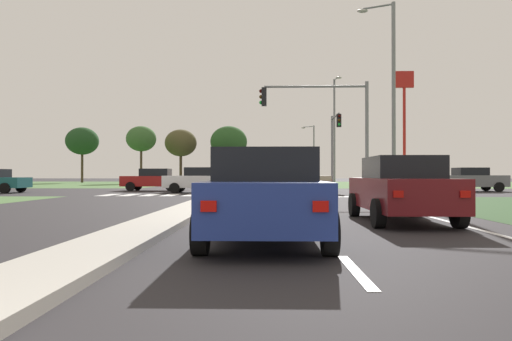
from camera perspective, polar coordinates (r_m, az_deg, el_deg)
name	(u,v)px	position (r m, az deg, el deg)	size (l,w,h in m)	color
ground_plane	(231,192)	(31.14, -3.06, -2.59)	(200.00, 200.00, 0.00)	#282628
grass_verge_far_left	(36,184)	(62.18, -25.26, -1.48)	(35.00, 35.00, 0.01)	#476B38
grass_verge_far_right	(464,184)	(60.13, 24.02, -1.52)	(35.00, 35.00, 0.01)	#476B38
median_island_near	(173,216)	(12.32, -10.09, -5.52)	(1.20, 22.00, 0.14)	#ADA89E
median_island_far	(248,183)	(56.09, -1.04, -1.57)	(1.20, 36.00, 0.14)	gray
lane_dash_near	(355,271)	(5.83, 12.01, -11.88)	(0.14, 2.00, 0.01)	silver
lane_dash_second	(310,221)	(11.72, 6.61, -6.11)	(0.14, 2.00, 0.01)	silver
lane_dash_third	(296,205)	(17.68, 4.86, -4.20)	(0.14, 2.00, 0.01)	silver
lane_dash_fourth	(289,197)	(23.67, 4.00, -3.25)	(0.14, 2.00, 0.01)	silver
lane_dash_fifth	(284,192)	(29.66, 3.49, -2.69)	(0.14, 2.00, 0.01)	silver
edge_line_right	(427,216)	(13.79, 20.12, -5.23)	(0.14, 24.00, 0.01)	silver
stop_bar_near	(294,197)	(24.09, 4.67, -3.20)	(6.40, 0.50, 0.01)	silver
crosswalk_bar_near	(109,195)	(27.33, -17.46, -2.86)	(0.70, 2.80, 0.01)	silver
crosswalk_bar_second	(130,195)	(26.98, -15.15, -2.90)	(0.70, 2.80, 0.01)	silver
crosswalk_bar_third	(150,195)	(26.67, -12.78, -2.93)	(0.70, 2.80, 0.01)	silver
crosswalk_bar_fourth	(171,195)	(26.41, -10.36, -2.96)	(0.70, 2.80, 0.01)	silver
crosswalk_bar_fifth	(191,195)	(26.20, -7.89, -2.98)	(0.70, 2.80, 0.01)	silver
crosswalk_bar_sixth	(212,195)	(26.04, -5.39, -3.00)	(0.70, 2.80, 0.01)	silver
car_grey_near	(472,179)	(34.95, 24.80, -0.98)	(4.21, 2.07, 1.61)	slate
car_white_second	(200,180)	(29.67, -6.79, -1.13)	(4.48, 2.07, 1.59)	silver
car_beige_third	(298,180)	(31.44, 5.10, -1.10)	(4.38, 2.02, 1.58)	#BCAD8E
car_blue_fifth	(265,195)	(8.08, 1.15, -2.99)	(2.06, 4.52, 1.57)	navy
car_red_sixth	(154,179)	(33.68, -12.31, -1.07)	(4.36, 1.97, 1.55)	#A31919
car_maroon_seventh	(400,189)	(11.93, 17.18, -2.13)	(1.94, 4.42, 1.58)	maroon
car_navy_eighth	(229,177)	(57.07, -3.28, -0.83)	(2.00, 4.22, 1.55)	#161E47
traffic_signal_far_right	(335,138)	(36.73, 9.54, 3.92)	(0.32, 3.97, 5.83)	gray
traffic_signal_near_right	(328,117)	(24.81, 8.72, 6.52)	(5.70, 0.32, 5.99)	gray
street_lamp_second	(391,90)	(25.50, 16.10, 9.45)	(1.83, 0.93, 10.05)	gray
street_lamp_third	(335,127)	(46.33, 9.56, 5.24)	(0.56, 1.96, 10.45)	gray
street_lamp_fourth	(313,150)	(66.68, 6.92, 2.45)	(1.79, 1.37, 8.04)	gray
pedestrian_at_median	(240,173)	(42.90, -2.00, -0.32)	(0.34, 0.34, 1.84)	#232833
fastfood_pole_sign	(404,102)	(48.12, 17.59, 7.94)	(1.80, 0.40, 11.17)	red
treeline_near	(82,141)	(69.41, -20.40, 3.37)	(4.47, 4.47, 7.68)	#423323
treeline_second	(141,139)	(62.66, -13.81, 3.75)	(3.87, 3.87, 7.42)	#423323
treeline_third	(181,143)	(65.12, -9.15, 3.31)	(4.36, 4.36, 7.32)	#423323
treeline_fourth	(229,142)	(63.05, -3.34, 3.50)	(4.94, 4.94, 7.63)	#423323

